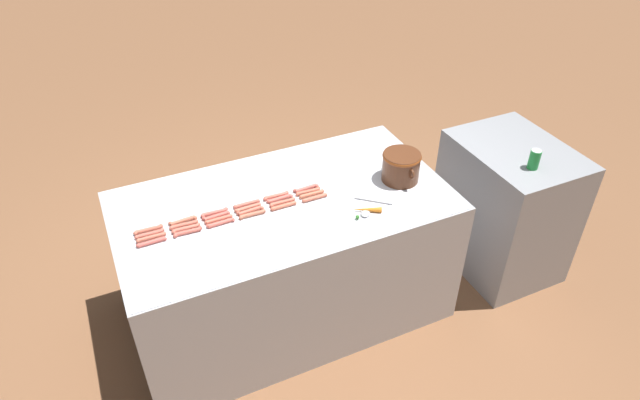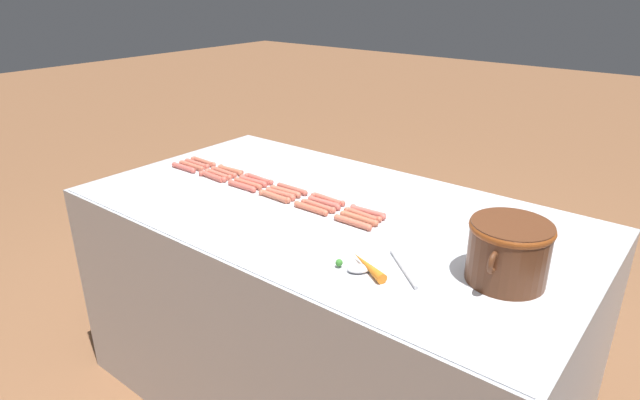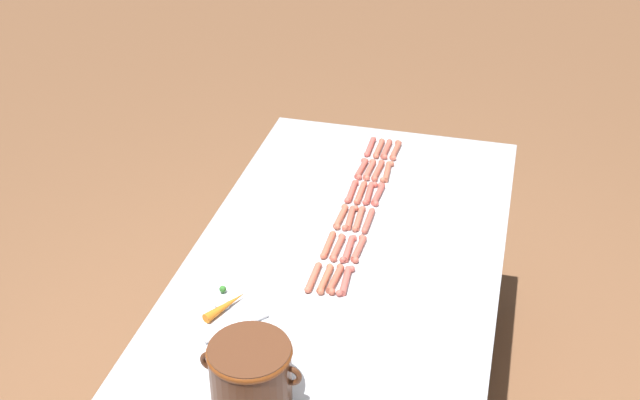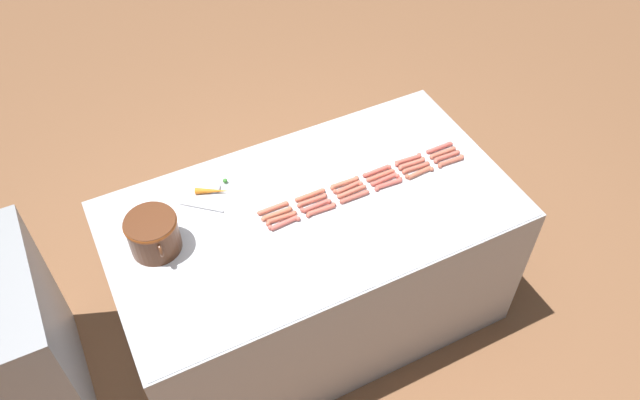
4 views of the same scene
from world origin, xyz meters
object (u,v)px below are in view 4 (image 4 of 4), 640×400
hot_dog_15 (348,188)px  hot_dog_1 (419,173)px  hot_dog_21 (345,183)px  hot_dog_10 (316,206)px  hot_dog_5 (284,223)px  hot_dog_17 (277,214)px  hot_dog_11 (281,218)px  hot_dog_16 (312,200)px  hot_dog_22 (310,195)px  hot_dog_20 (377,171)px  hot_dog_0 (451,161)px  hot_dog_12 (443,153)px  hot_dog_9 (352,192)px  hot_dog_13 (412,164)px  hot_dog_8 (385,180)px  hot_dog_14 (381,175)px  hot_dog_6 (447,157)px  hot_dog_3 (354,197)px  hot_dog_4 (321,210)px  serving_spoon (211,194)px  hot_dog_23 (273,208)px  bean_pot (153,233)px  hot_dog_19 (408,160)px  carrot (214,190)px  hot_dog_2 (388,184)px  hot_dog_18 (439,148)px  hot_dog_7 (416,168)px

hot_dog_15 → hot_dog_1: bearing=-100.8°
hot_dog_15 → hot_dog_21: bearing=0.5°
hot_dog_10 → hot_dog_5: bearing=99.7°
hot_dog_17 → hot_dog_11: bearing=-166.4°
hot_dog_16 → hot_dog_22: 0.04m
hot_dog_11 → hot_dog_22: (0.07, -0.18, 0.00)m
hot_dog_10 → hot_dog_15: size_ratio=1.00×
hot_dog_20 → hot_dog_22: size_ratio=1.00×
hot_dog_0 → hot_dog_10: same height
hot_dog_21 → hot_dog_12: bearing=-93.7°
hot_dog_9 → hot_dog_13: (0.04, -0.36, 0.00)m
hot_dog_17 → hot_dog_8: bearing=-93.7°
hot_dog_15 → hot_dog_21: same height
hot_dog_14 → hot_dog_16: same height
hot_dog_5 → hot_dog_6: 0.92m
hot_dog_3 → hot_dog_4: bearing=91.0°
hot_dog_14 → hot_dog_21: 0.18m
hot_dog_13 → serving_spoon: size_ratio=0.69×
hot_dog_15 → hot_dog_23: (0.04, 0.38, 0.00)m
hot_dog_15 → bean_pot: bearing=85.7°
hot_dog_12 → hot_dog_5: bearing=94.2°
hot_dog_6 → hot_dog_10: size_ratio=1.00×
hot_dog_19 → hot_dog_23: bearing=89.6°
hot_dog_10 → hot_dog_16: 0.04m
hot_dog_10 → hot_dog_23: (0.08, 0.19, 0.00)m
hot_dog_13 → carrot: carrot is taller
hot_dog_2 → hot_dog_0: bearing=-90.6°
hot_dog_2 → hot_dog_10: 0.38m
hot_dog_2 → serving_spoon: (0.32, 0.79, -0.00)m
hot_dog_3 → hot_dog_10: 0.19m
hot_dog_23 → hot_dog_16: bearing=-101.7°
hot_dog_17 → carrot: (0.27, 0.21, 0.00)m
hot_dog_9 → serving_spoon: hot_dog_9 is taller
hot_dog_1 → hot_dog_17: 0.74m
hot_dog_1 → hot_dog_18: (0.11, -0.19, 0.00)m
hot_dog_6 → hot_dog_21: (0.07, 0.55, 0.00)m
hot_dog_0 → hot_dog_17: same height
hot_dog_7 → hot_dog_23: bearing=84.5°
hot_dog_0 → hot_dog_18: (0.11, -0.00, 0.00)m
hot_dog_12 → bean_pot: size_ratio=0.55×
hot_dog_5 → hot_dog_8: same height
hot_dog_15 → bean_pot: size_ratio=0.55×
hot_dog_22 → bean_pot: (0.03, 0.74, 0.09)m
hot_dog_4 → hot_dog_19: 0.55m
hot_dog_4 → hot_dog_5: 0.19m
hot_dog_5 → hot_dog_17: (0.07, 0.01, 0.00)m
hot_dog_3 → hot_dog_20: bearing=-60.6°
hot_dog_2 → hot_dog_18: 0.38m
hot_dog_7 → hot_dog_16: size_ratio=1.00×
hot_dog_12 → hot_dog_23: (0.04, 0.92, 0.00)m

